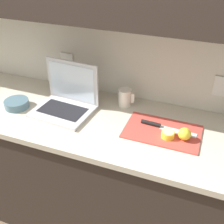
{
  "coord_description": "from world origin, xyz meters",
  "views": [
    {
      "loc": [
        0.66,
        -1.22,
        1.82
      ],
      "look_at": [
        0.19,
        -0.01,
        0.98
      ],
      "focal_mm": 45.0,
      "sensor_mm": 36.0,
      "label": 1
    }
  ],
  "objects_px": {
    "measuring_cup": "(125,98)",
    "bowl_white": "(17,104)",
    "knife": "(158,126)",
    "lemon_half_cut": "(168,134)",
    "lemon_whole_beside": "(185,134)",
    "laptop": "(67,99)",
    "cutting_board": "(162,131)"
  },
  "relations": [
    {
      "from": "knife",
      "to": "bowl_white",
      "type": "bearing_deg",
      "value": -170.61
    },
    {
      "from": "knife",
      "to": "measuring_cup",
      "type": "height_order",
      "value": "measuring_cup"
    },
    {
      "from": "knife",
      "to": "lemon_whole_beside",
      "type": "relative_size",
      "value": 4.66
    },
    {
      "from": "lemon_half_cut",
      "to": "measuring_cup",
      "type": "bearing_deg",
      "value": 143.45
    },
    {
      "from": "laptop",
      "to": "knife",
      "type": "bearing_deg",
      "value": 4.7
    },
    {
      "from": "knife",
      "to": "measuring_cup",
      "type": "bearing_deg",
      "value": 150.05
    },
    {
      "from": "laptop",
      "to": "bowl_white",
      "type": "relative_size",
      "value": 2.44
    },
    {
      "from": "laptop",
      "to": "knife",
      "type": "distance_m",
      "value": 0.57
    },
    {
      "from": "cutting_board",
      "to": "lemon_whole_beside",
      "type": "distance_m",
      "value": 0.13
    },
    {
      "from": "cutting_board",
      "to": "lemon_half_cut",
      "type": "relative_size",
      "value": 5.94
    },
    {
      "from": "bowl_white",
      "to": "lemon_half_cut",
      "type": "bearing_deg",
      "value": 1.54
    },
    {
      "from": "knife",
      "to": "measuring_cup",
      "type": "relative_size",
      "value": 2.82
    },
    {
      "from": "lemon_half_cut",
      "to": "lemon_whole_beside",
      "type": "bearing_deg",
      "value": 9.41
    },
    {
      "from": "lemon_half_cut",
      "to": "bowl_white",
      "type": "distance_m",
      "value": 0.93
    },
    {
      "from": "measuring_cup",
      "to": "bowl_white",
      "type": "relative_size",
      "value": 0.74
    },
    {
      "from": "lemon_whole_beside",
      "to": "measuring_cup",
      "type": "xyz_separation_m",
      "value": [
        -0.4,
        0.22,
        0.01
      ]
    },
    {
      "from": "cutting_board",
      "to": "bowl_white",
      "type": "relative_size",
      "value": 2.75
    },
    {
      "from": "measuring_cup",
      "to": "lemon_whole_beside",
      "type": "bearing_deg",
      "value": -29.04
    },
    {
      "from": "laptop",
      "to": "lemon_whole_beside",
      "type": "height_order",
      "value": "laptop"
    },
    {
      "from": "lemon_half_cut",
      "to": "lemon_whole_beside",
      "type": "distance_m",
      "value": 0.08
    },
    {
      "from": "laptop",
      "to": "measuring_cup",
      "type": "relative_size",
      "value": 3.29
    },
    {
      "from": "measuring_cup",
      "to": "bowl_white",
      "type": "bearing_deg",
      "value": -157.09
    },
    {
      "from": "lemon_half_cut",
      "to": "bowl_white",
      "type": "relative_size",
      "value": 0.46
    },
    {
      "from": "laptop",
      "to": "bowl_white",
      "type": "xyz_separation_m",
      "value": [
        -0.3,
        -0.09,
        -0.04
      ]
    },
    {
      "from": "cutting_board",
      "to": "lemon_whole_beside",
      "type": "height_order",
      "value": "lemon_whole_beside"
    },
    {
      "from": "measuring_cup",
      "to": "lemon_half_cut",
      "type": "bearing_deg",
      "value": -36.55
    },
    {
      "from": "laptop",
      "to": "lemon_half_cut",
      "type": "relative_size",
      "value": 5.28
    },
    {
      "from": "bowl_white",
      "to": "cutting_board",
      "type": "bearing_deg",
      "value": 4.39
    },
    {
      "from": "knife",
      "to": "bowl_white",
      "type": "xyz_separation_m",
      "value": [
        -0.87,
        -0.1,
        0.01
      ]
    },
    {
      "from": "laptop",
      "to": "knife",
      "type": "xyz_separation_m",
      "value": [
        0.57,
        0.0,
        -0.05
      ]
    },
    {
      "from": "cutting_board",
      "to": "knife",
      "type": "distance_m",
      "value": 0.04
    },
    {
      "from": "measuring_cup",
      "to": "knife",
      "type": "bearing_deg",
      "value": -32.89
    }
  ]
}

